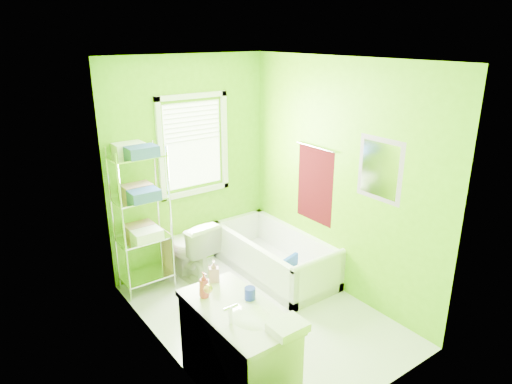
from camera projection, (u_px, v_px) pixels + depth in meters
ground at (261, 314)px, 4.82m from camera, size 2.90×2.90×0.00m
room_envelope at (262, 175)px, 4.31m from camera, size 2.14×2.94×2.62m
window at (193, 140)px, 5.40m from camera, size 0.92×0.05×1.22m
door at (227, 311)px, 3.16m from camera, size 0.09×0.80×2.00m
right_wall_decor at (339, 179)px, 4.95m from camera, size 0.04×1.48×1.17m
bathtub at (276, 261)px, 5.60m from camera, size 0.76×1.63×0.53m
toilet at (190, 249)px, 5.43m from camera, size 0.50×0.78×0.76m
vanity at (238, 348)px, 3.67m from camera, size 0.54×1.08×1.01m
wire_shelf_unit at (142, 203)px, 5.00m from camera, size 0.58×0.46×1.71m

